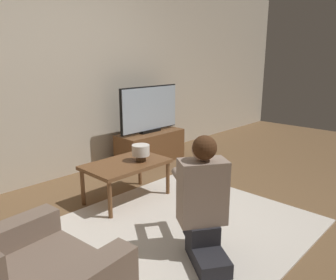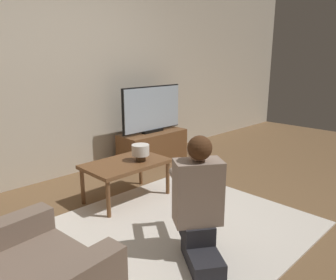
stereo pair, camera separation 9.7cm
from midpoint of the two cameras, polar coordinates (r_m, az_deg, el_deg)
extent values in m
plane|color=brown|center=(2.90, 0.59, -15.52)|extent=(10.00, 10.00, 0.00)
cube|color=beige|center=(4.09, -20.01, 11.46)|extent=(10.00, 0.06, 2.60)
cube|color=silver|center=(2.90, 0.60, -15.38)|extent=(2.21, 1.86, 0.02)
cube|color=brown|center=(4.61, -3.68, -1.21)|extent=(0.98, 0.42, 0.43)
cube|color=black|center=(4.55, -3.73, 1.62)|extent=(0.34, 0.08, 0.04)
cube|color=black|center=(4.50, -3.86, 5.49)|extent=(1.01, 0.03, 0.61)
cube|color=silver|center=(4.49, -3.79, 5.48)|extent=(0.98, 0.04, 0.58)
cube|color=brown|center=(3.35, -8.13, -4.18)|extent=(0.84, 0.52, 0.04)
cylinder|color=brown|center=(3.05, -10.99, -10.33)|extent=(0.04, 0.04, 0.37)
cylinder|color=brown|center=(3.50, -0.84, -6.74)|extent=(0.04, 0.04, 0.37)
cylinder|color=brown|center=(3.40, -15.42, -7.97)|extent=(0.04, 0.04, 0.37)
cylinder|color=brown|center=(3.81, -5.65, -5.05)|extent=(0.04, 0.04, 0.37)
cube|color=#232328|center=(2.47, 5.71, -19.59)|extent=(0.41, 0.46, 0.11)
cube|color=#232328|center=(2.52, 4.68, -15.38)|extent=(0.32, 0.32, 0.14)
cube|color=gray|center=(2.39, 4.83, -8.97)|extent=(0.39, 0.36, 0.47)
sphere|color=#DBAD8E|center=(2.28, 5.00, -1.53)|extent=(0.17, 0.17, 0.17)
sphere|color=#4C2D19|center=(2.26, 5.16, -1.35)|extent=(0.17, 0.17, 0.17)
cube|color=black|center=(2.71, 2.53, -5.51)|extent=(0.13, 0.11, 0.04)
cylinder|color=gray|center=(2.63, 5.37, -6.19)|extent=(0.23, 0.29, 0.07)
cylinder|color=gray|center=(2.58, 1.01, -6.56)|extent=(0.23, 0.29, 0.07)
cylinder|color=#4C3823|center=(3.37, -5.57, -3.17)|extent=(0.10, 0.10, 0.06)
cylinder|color=silver|center=(3.34, -5.61, -1.78)|extent=(0.18, 0.18, 0.11)
camera|label=1|loc=(0.05, -90.82, -0.21)|focal=35.00mm
camera|label=2|loc=(0.05, 89.18, 0.21)|focal=35.00mm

